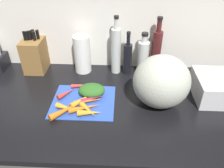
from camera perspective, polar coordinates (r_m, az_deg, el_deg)
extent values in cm
cube|color=black|center=(121.60, -3.79, -4.59)|extent=(170.00, 80.00, 3.00)
cube|color=silver|center=(139.79, -2.61, 15.83)|extent=(170.00, 3.00, 60.00)
cube|color=#2D51B7|center=(119.82, -7.24, -4.36)|extent=(32.65, 28.26, 0.80)
cone|color=orange|center=(117.42, -5.96, -4.27)|extent=(15.11, 6.03, 2.16)
cone|color=red|center=(128.68, -6.71, -0.35)|extent=(16.24, 4.42, 2.19)
cone|color=orange|center=(109.62, -5.76, -7.24)|extent=(11.70, 4.34, 3.34)
cone|color=orange|center=(117.68, -7.61, -3.97)|extent=(11.82, 13.24, 3.25)
cone|color=orange|center=(112.66, -11.82, -6.53)|extent=(14.49, 14.13, 3.43)
cone|color=orange|center=(112.84, -7.01, -5.99)|extent=(15.99, 8.34, 3.02)
cone|color=orange|center=(113.95, -11.18, -6.07)|extent=(12.90, 7.13, 2.86)
cone|color=red|center=(123.94, -11.51, -2.28)|extent=(9.34, 10.15, 2.82)
cone|color=#B2264C|center=(118.49, -4.99, -3.65)|extent=(13.29, 7.83, 2.59)
cone|color=orange|center=(111.54, -6.04, -6.57)|extent=(9.99, 10.69, 2.78)
ellipsoid|color=#2D6023|center=(121.39, -5.17, -1.56)|extent=(14.28, 10.98, 6.04)
ellipsoid|color=#B2B7A8|center=(112.91, 12.41, 0.59)|extent=(28.11, 25.98, 27.10)
cube|color=olive|center=(149.30, -18.92, 6.97)|extent=(12.42, 16.43, 20.50)
cylinder|color=black|center=(144.72, -21.37, 11.30)|extent=(1.44, 1.44, 5.50)
cylinder|color=black|center=(144.31, -20.81, 11.36)|extent=(1.57, 1.57, 5.50)
cylinder|color=black|center=(144.42, -20.16, 11.52)|extent=(1.96, 1.96, 5.50)
cylinder|color=black|center=(145.39, -19.39, 11.83)|extent=(2.14, 2.14, 5.50)
cylinder|color=black|center=(142.61, -19.18, 11.43)|extent=(2.03, 2.03, 5.50)
cylinder|color=black|center=(144.03, -18.34, 11.83)|extent=(1.88, 1.88, 5.50)
cylinder|color=white|center=(140.35, -7.56, 7.52)|extent=(10.04, 10.04, 23.51)
cylinder|color=silver|center=(137.17, 1.02, 8.25)|extent=(5.78, 5.78, 28.22)
cylinder|color=silver|center=(130.35, 1.10, 15.00)|extent=(2.41, 2.41, 6.09)
cylinder|color=black|center=(129.08, 1.12, 16.61)|extent=(2.77, 2.77, 1.60)
cylinder|color=black|center=(138.31, 3.96, 6.30)|extent=(5.18, 5.18, 19.19)
cylinder|color=black|center=(132.65, 4.18, 11.15)|extent=(2.07, 2.07, 6.39)
cylinder|color=black|center=(131.09, 4.25, 12.74)|extent=(2.38, 2.38, 1.60)
cylinder|color=silver|center=(139.89, 7.84, 6.64)|extent=(6.90, 6.90, 20.26)
cylinder|color=silver|center=(134.56, 8.26, 11.24)|extent=(3.41, 3.41, 4.27)
cylinder|color=black|center=(133.42, 8.37, 12.39)|extent=(3.93, 3.93, 1.60)
cylinder|color=#471919|center=(140.21, 11.07, 7.84)|extent=(5.85, 5.85, 26.64)
cylinder|color=#471919|center=(133.55, 11.88, 14.26)|extent=(2.79, 2.79, 6.97)
cylinder|color=black|center=(132.15, 12.11, 15.99)|extent=(3.21, 3.21, 1.60)
cube|color=silver|center=(131.77, 25.30, -0.77)|extent=(24.10, 24.35, 12.13)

